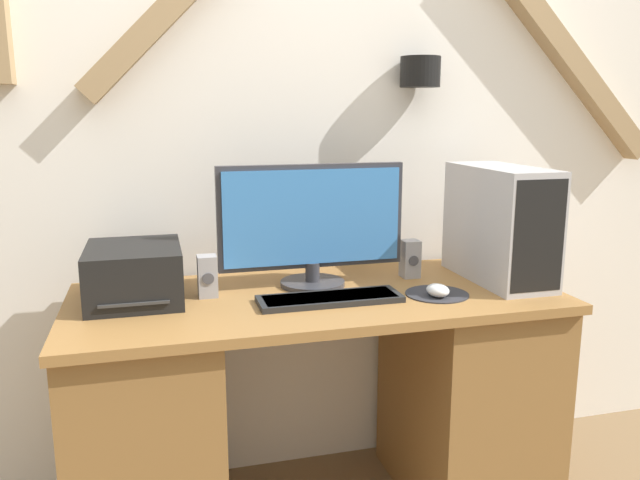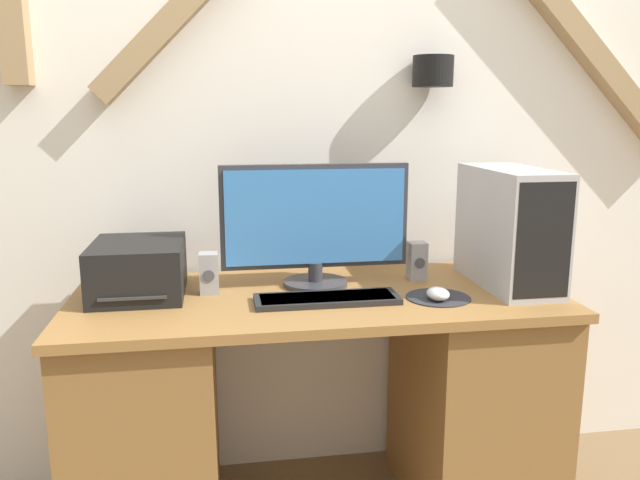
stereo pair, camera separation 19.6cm
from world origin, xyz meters
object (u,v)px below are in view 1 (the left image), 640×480
at_px(keyboard, 330,298).
at_px(mouse, 438,290).
at_px(computer_tower, 500,224).
at_px(speaker_left, 207,276).
at_px(printer, 134,274).
at_px(monitor, 312,223).
at_px(speaker_right, 410,259).

height_order(keyboard, mouse, mouse).
height_order(computer_tower, speaker_left, computer_tower).
relative_size(keyboard, printer, 1.29).
xyz_separation_m(monitor, speaker_left, (-0.35, -0.04, -0.15)).
height_order(mouse, printer, printer).
bearing_deg(computer_tower, mouse, -154.30).
distance_m(computer_tower, speaker_left, 1.00).
bearing_deg(monitor, mouse, -34.53).
bearing_deg(speaker_right, mouse, -92.87).
bearing_deg(mouse, speaker_right, 87.13).
bearing_deg(speaker_right, computer_tower, -21.55).
bearing_deg(monitor, keyboard, -88.13).
bearing_deg(printer, speaker_right, 1.95).
relative_size(computer_tower, printer, 1.32).
xyz_separation_m(monitor, printer, (-0.57, -0.02, -0.13)).
bearing_deg(speaker_right, speaker_left, -175.82).
relative_size(monitor, speaker_left, 4.72).
bearing_deg(mouse, speaker_left, 163.97).
bearing_deg(monitor, printer, -178.22).
relative_size(speaker_left, speaker_right, 1.00).
relative_size(monitor, computer_tower, 1.37).
distance_m(mouse, speaker_right, 0.25).
bearing_deg(speaker_right, keyboard, -149.59).
relative_size(mouse, speaker_left, 0.67).
height_order(monitor, speaker_left, monitor).
bearing_deg(computer_tower, keyboard, -171.37).
distance_m(monitor, speaker_left, 0.38).
distance_m(keyboard, computer_tower, 0.66).
bearing_deg(keyboard, mouse, -7.56).
distance_m(monitor, computer_tower, 0.64).
bearing_deg(printer, keyboard, -16.91).
relative_size(printer, speaker_right, 2.62).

